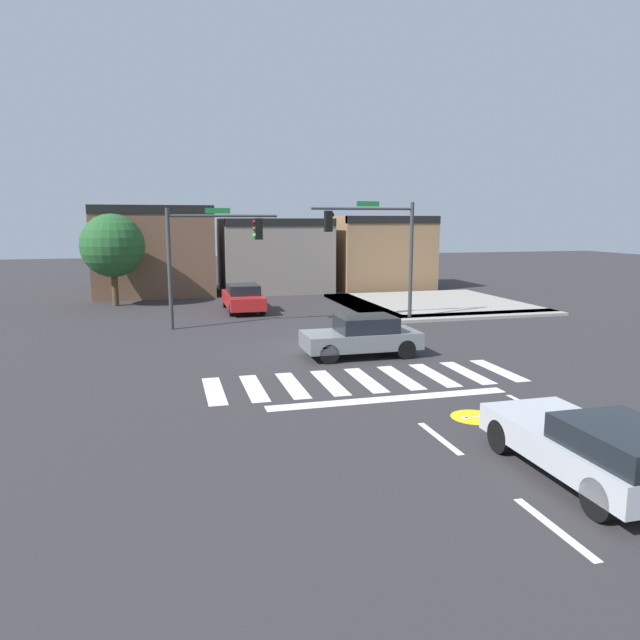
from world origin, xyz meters
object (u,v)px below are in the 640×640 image
Objects in this scene: traffic_signal_northeast at (375,238)px; car_silver at (594,446)px; car_red at (243,298)px; car_gray at (362,336)px; roadside_tree at (112,246)px; traffic_signal_northwest at (211,244)px.

car_silver is (-2.17, -17.63, -3.26)m from traffic_signal_northeast.
traffic_signal_northeast reaches higher than car_red.
roadside_tree is (-9.43, 15.44, 2.65)m from car_gray.
traffic_signal_northwest is 18.97m from car_silver.
traffic_signal_northeast is 1.33× the size of car_silver.
car_silver is 0.91× the size of car_red.
traffic_signal_northeast is 15.09m from roadside_tree.
car_red is at bearing -29.70° from roadside_tree.
roadside_tree is at bearing -58.59° from car_gray.
traffic_signal_northwest is 1.14× the size of car_red.
traffic_signal_northwest is 0.94× the size of traffic_signal_northeast.
car_red is at bearing 8.77° from car_silver.
roadside_tree is (-10.19, 26.27, 2.68)m from car_silver.
car_red reaches higher than car_silver.
car_gray is (-2.93, -6.80, -3.23)m from traffic_signal_northeast.
traffic_signal_northeast reaches higher than car_gray.
roadside_tree reaches higher than car_red.
car_gray reaches higher than car_silver.
car_silver is at bearing -73.22° from traffic_signal_northwest.
car_gray is 10.85m from car_silver.
car_silver is 28.30m from roadside_tree.
car_red is (1.94, 4.50, -3.00)m from traffic_signal_northwest.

